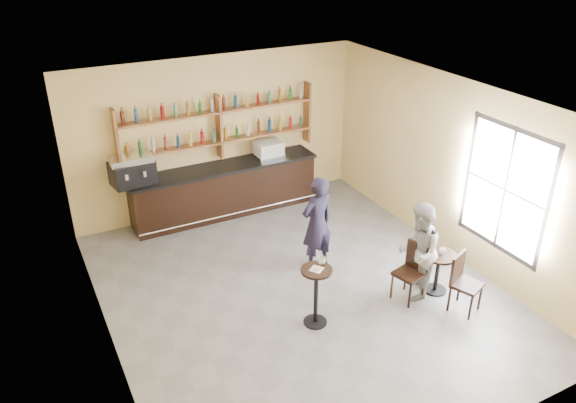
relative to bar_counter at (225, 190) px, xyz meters
name	(u,v)px	position (x,y,z in m)	size (l,w,h in m)	color
floor	(300,291)	(0.04, -3.15, -0.53)	(7.00, 7.00, 0.00)	slate
ceiling	(302,103)	(0.04, -3.15, 2.67)	(7.00, 7.00, 0.00)	white
wall_back	(217,135)	(0.04, 0.35, 1.07)	(7.00, 7.00, 0.00)	#ECCD86
wall_front	(464,342)	(0.04, -6.65, 1.07)	(7.00, 7.00, 0.00)	#ECCD86
wall_left	(98,253)	(-2.96, -3.15, 1.07)	(7.00, 7.00, 0.00)	#ECCD86
wall_right	(452,169)	(3.04, -3.15, 1.07)	(7.00, 7.00, 0.00)	#ECCD86
window_pane	(505,190)	(3.03, -4.35, 1.17)	(2.00, 2.00, 0.00)	white
window_frame	(505,190)	(3.03, -4.35, 1.17)	(0.04, 1.70, 2.10)	black
shelf_unit	(219,127)	(0.04, 0.22, 1.28)	(4.00, 0.26, 1.40)	brown
liquor_bottles	(219,118)	(0.04, 0.22, 1.45)	(3.68, 0.10, 1.00)	#8C5919
bar_counter	(225,190)	(0.00, 0.00, 0.00)	(3.91, 0.76, 1.06)	black
espresso_machine	(132,170)	(-1.80, 0.00, 0.81)	(0.78, 0.50, 0.55)	black
pastry_case	(269,150)	(1.01, 0.00, 0.70)	(0.56, 0.45, 0.34)	silver
pedestal_table	(316,297)	(-0.14, -3.97, -0.05)	(0.47, 0.47, 0.97)	black
napkin	(317,269)	(-0.14, -3.97, 0.44)	(0.17, 0.17, 0.00)	white
donut	(318,268)	(-0.13, -3.98, 0.46)	(0.11, 0.11, 0.04)	#DC9650
cup_pedestal	(322,261)	(0.00, -3.87, 0.49)	(0.13, 0.13, 0.10)	white
man_main	(317,223)	(0.65, -2.63, 0.33)	(0.63, 0.41, 1.72)	black
cafe_table	(437,273)	(2.03, -4.17, -0.18)	(0.56, 0.56, 0.70)	black
cup_cafe	(443,251)	(2.08, -4.17, 0.22)	(0.09, 0.09, 0.09)	white
chair_west	(409,273)	(1.48, -4.12, -0.05)	(0.42, 0.42, 0.96)	black
chair_south	(467,285)	(2.08, -4.77, -0.05)	(0.41, 0.41, 0.95)	black
patron_second	(418,252)	(1.65, -4.08, 0.29)	(0.79, 0.62, 1.63)	#939297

